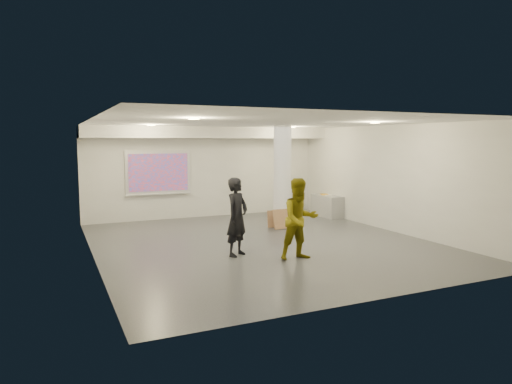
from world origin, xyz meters
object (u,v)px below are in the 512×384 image
man (300,219)px  column (282,177)px  credenza (327,206)px  projection_screen (158,173)px  woman (237,217)px

man → column: bearing=69.2°
credenza → man: 5.84m
projection_screen → woman: projection_screen is taller
column → credenza: bearing=23.1°
column → man: bearing=-112.2°
column → woman: size_ratio=1.72×
credenza → projection_screen: bearing=160.4°
credenza → man: bearing=-131.0°
projection_screen → woman: (0.55, -5.35, -0.65)m
woman → column: bearing=12.1°
projection_screen → man: size_ratio=1.19×
woman → man: 1.40m
column → projection_screen: size_ratio=1.43×
column → credenza: 2.67m
credenza → woman: bearing=-144.5°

